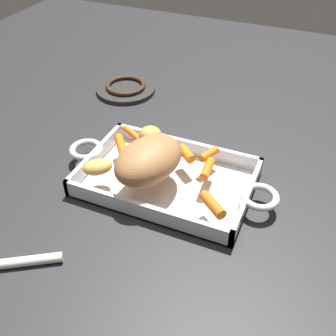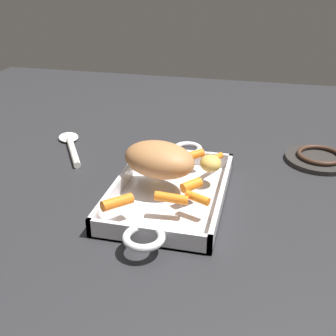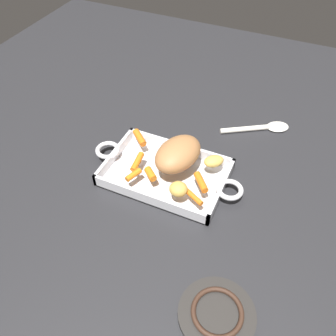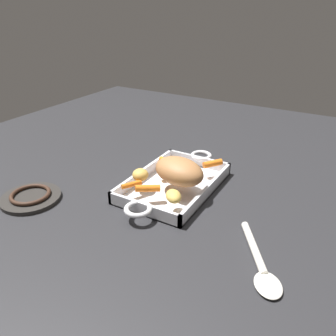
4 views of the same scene
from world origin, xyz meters
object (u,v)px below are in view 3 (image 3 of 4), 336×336
potato_halved (178,189)px  baby_carrot_center_left (150,174)px  roasting_dish (166,174)px  pork_roast (178,154)px  baby_carrot_northeast (133,175)px  baby_carrot_southeast (140,138)px  stove_burner_rear (217,314)px  serving_spoon (261,128)px  potato_near_roast (214,161)px  baby_carrot_northwest (137,162)px  baby_carrot_center_right (194,197)px  baby_carrot_short (201,182)px

potato_halved → baby_carrot_center_left: bearing=165.4°
roasting_dish → pork_roast: 0.08m
baby_carrot_northeast → baby_carrot_center_left: size_ratio=1.13×
baby_carrot_southeast → stove_burner_rear: size_ratio=0.37×
baby_carrot_northeast → potato_halved: bearing=-1.8°
serving_spoon → potato_near_roast: bearing=-139.4°
pork_roast → baby_carrot_center_left: bearing=-121.5°
baby_carrot_northwest → baby_carrot_southeast: 0.10m
baby_carrot_northwest → baby_carrot_center_right: baby_carrot_northwest is taller
baby_carrot_southeast → baby_carrot_short: bearing=-21.7°
potato_halved → potato_near_roast: (0.05, 0.14, -0.00)m
potato_near_roast → baby_carrot_center_right: bearing=-92.4°
pork_roast → baby_carrot_northwest: 0.12m
baby_carrot_center_right → potato_near_roast: size_ratio=1.03×
potato_halved → serving_spoon: potato_halved is taller
roasting_dish → stove_burner_rear: size_ratio=2.73×
baby_carrot_northeast → stove_burner_rear: size_ratio=0.29×
baby_carrot_short → baby_carrot_northwest: bearing=-179.7°
pork_roast → baby_carrot_southeast: pork_roast is taller
baby_carrot_center_left → baby_carrot_southeast: size_ratio=0.69×
baby_carrot_center_right → stove_burner_rear: bearing=-58.7°
roasting_dish → baby_carrot_center_right: 0.14m
baby_carrot_center_right → serving_spoon: 0.41m
baby_carrot_northwest → baby_carrot_center_right: bearing=-15.4°
potato_halved → potato_near_roast: bearing=70.1°
baby_carrot_center_left → baby_carrot_southeast: bearing=128.3°
baby_carrot_northeast → potato_near_roast: 0.23m
pork_roast → potato_halved: 0.12m
roasting_dish → baby_carrot_center_left: 0.07m
baby_carrot_center_left → baby_carrot_northeast: bearing=-154.8°
potato_halved → baby_carrot_northwest: bearing=160.5°
baby_carrot_southeast → serving_spoon: 0.42m
baby_carrot_center_right → baby_carrot_southeast: 0.28m
baby_carrot_short → baby_carrot_southeast: 0.25m
potato_halved → serving_spoon: bearing=71.6°
roasting_dish → potato_near_roast: potato_near_roast is taller
serving_spoon → baby_carrot_northeast: bearing=-156.1°
baby_carrot_center_left → potato_near_roast: size_ratio=0.74×
baby_carrot_center_left → stove_burner_rear: size_ratio=0.26×
stove_burner_rear → potato_near_roast: bearing=110.5°
potato_near_roast → potato_halved: bearing=-109.9°
stove_burner_rear → baby_carrot_short: bearing=116.6°
baby_carrot_center_right → baby_carrot_northeast: bearing=178.5°
pork_roast → stove_burner_rear: 0.44m
pork_roast → baby_carrot_center_left: pork_roast is taller
stove_burner_rear → potato_halved: bearing=128.1°
pork_roast → baby_carrot_short: (0.09, -0.05, -0.03)m
pork_roast → potato_halved: bearing=-66.3°
baby_carrot_center_right → serving_spoon: size_ratio=0.28×
baby_carrot_southeast → baby_carrot_northwest: bearing=-66.5°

